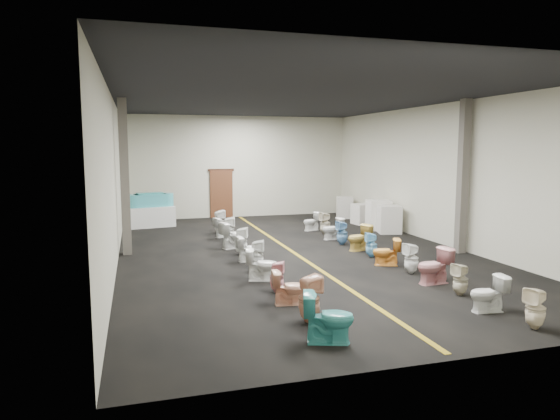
{
  "coord_description": "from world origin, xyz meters",
  "views": [
    {
      "loc": [
        -4.45,
        -14.0,
        3.11
      ],
      "look_at": [
        -0.1,
        1.0,
        1.15
      ],
      "focal_mm": 32.0,
      "sensor_mm": 36.0,
      "label": 1
    }
  ],
  "objects_px": {
    "toilet_left_11": "(219,221)",
    "toilet_left_3": "(277,277)",
    "toilet_left_0": "(328,318)",
    "appliance_crate_b": "(379,215)",
    "toilet_right_6": "(371,245)",
    "toilet_left_9": "(229,230)",
    "toilet_right_8": "(342,233)",
    "toilet_left_6": "(249,249)",
    "toilet_right_7": "(359,238)",
    "toilet_left_8": "(233,235)",
    "toilet_right_2": "(460,279)",
    "toilet_left_4": "(262,265)",
    "display_table": "(151,217)",
    "toilet_right_0": "(536,308)",
    "toilet_left_7": "(241,241)",
    "toilet_right_3": "(434,266)",
    "bathtub": "(150,200)",
    "toilet_left_5": "(257,255)",
    "toilet_left_1": "(309,299)",
    "toilet_right_1": "(488,294)",
    "appliance_crate_d": "(345,207)",
    "toilet_left_2": "(289,288)",
    "appliance_crate_a": "(389,219)",
    "toilet_left_10": "(224,227)",
    "toilet_right_5": "(386,252)",
    "appliance_crate_c": "(363,214)",
    "toilet_right_10": "(325,223)",
    "toilet_right_4": "(411,258)",
    "toilet_right_9": "(333,229)"
  },
  "relations": [
    {
      "from": "toilet_left_11",
      "to": "toilet_left_3",
      "type": "bearing_deg",
      "value": 170.56
    },
    {
      "from": "toilet_left_0",
      "to": "toilet_left_11",
      "type": "xyz_separation_m",
      "value": [
        0.01,
        10.79,
        0.01
      ]
    },
    {
      "from": "appliance_crate_b",
      "to": "toilet_right_6",
      "type": "relative_size",
      "value": 1.57
    },
    {
      "from": "toilet_left_9",
      "to": "toilet_right_8",
      "type": "relative_size",
      "value": 1.09
    },
    {
      "from": "toilet_left_6",
      "to": "toilet_right_7",
      "type": "height_order",
      "value": "toilet_right_7"
    },
    {
      "from": "toilet_left_8",
      "to": "toilet_right_7",
      "type": "xyz_separation_m",
      "value": [
        3.61,
        -1.41,
        -0.02
      ]
    },
    {
      "from": "toilet_right_2",
      "to": "toilet_right_8",
      "type": "xyz_separation_m",
      "value": [
        -0.21,
        5.8,
        0.04
      ]
    },
    {
      "from": "toilet_left_0",
      "to": "toilet_left_4",
      "type": "bearing_deg",
      "value": 19.78
    },
    {
      "from": "display_table",
      "to": "toilet_right_0",
      "type": "relative_size",
      "value": 2.45
    },
    {
      "from": "toilet_left_0",
      "to": "toilet_left_7",
      "type": "distance_m",
      "value": 6.9
    },
    {
      "from": "toilet_right_2",
      "to": "toilet_right_3",
      "type": "xyz_separation_m",
      "value": [
        -0.02,
        0.94,
        0.07
      ]
    },
    {
      "from": "bathtub",
      "to": "toilet_left_5",
      "type": "relative_size",
      "value": 2.36
    },
    {
      "from": "toilet_left_1",
      "to": "toilet_left_8",
      "type": "relative_size",
      "value": 1.04
    },
    {
      "from": "toilet_right_7",
      "to": "toilet_right_1",
      "type": "bearing_deg",
      "value": -16.9
    },
    {
      "from": "toilet_left_7",
      "to": "display_table",
      "type": "bearing_deg",
      "value": 41.07
    },
    {
      "from": "toilet_right_3",
      "to": "toilet_left_3",
      "type": "bearing_deg",
      "value": -101.1
    },
    {
      "from": "appliance_crate_d",
      "to": "toilet_left_1",
      "type": "distance_m",
      "value": 13.48
    },
    {
      "from": "toilet_left_2",
      "to": "toilet_right_6",
      "type": "distance_m",
      "value": 4.95
    },
    {
      "from": "appliance_crate_a",
      "to": "toilet_left_10",
      "type": "distance_m",
      "value": 6.02
    },
    {
      "from": "toilet_left_8",
      "to": "toilet_left_9",
      "type": "height_order",
      "value": "toilet_left_9"
    },
    {
      "from": "toilet_left_9",
      "to": "toilet_left_10",
      "type": "bearing_deg",
      "value": 7.88
    },
    {
      "from": "toilet_left_4",
      "to": "toilet_right_8",
      "type": "bearing_deg",
      "value": -29.96
    },
    {
      "from": "toilet_left_2",
      "to": "toilet_right_5",
      "type": "distance_m",
      "value": 4.23
    },
    {
      "from": "appliance_crate_c",
      "to": "toilet_right_10",
      "type": "xyz_separation_m",
      "value": [
        -2.38,
        -1.92,
        -0.0
      ]
    },
    {
      "from": "toilet_right_3",
      "to": "toilet_right_4",
      "type": "relative_size",
      "value": 1.08
    },
    {
      "from": "toilet_left_0",
      "to": "toilet_right_8",
      "type": "distance_m",
      "value": 8.18
    },
    {
      "from": "appliance_crate_b",
      "to": "toilet_left_0",
      "type": "xyz_separation_m",
      "value": [
        -5.97,
        -9.86,
        -0.15
      ]
    },
    {
      "from": "appliance_crate_a",
      "to": "appliance_crate_c",
      "type": "bearing_deg",
      "value": 90.0
    },
    {
      "from": "toilet_left_5",
      "to": "toilet_right_2",
      "type": "height_order",
      "value": "toilet_left_5"
    },
    {
      "from": "toilet_left_5",
      "to": "toilet_right_9",
      "type": "relative_size",
      "value": 1.05
    },
    {
      "from": "toilet_right_4",
      "to": "bathtub",
      "type": "bearing_deg",
      "value": -150.74
    },
    {
      "from": "appliance_crate_d",
      "to": "toilet_left_9",
      "type": "height_order",
      "value": "appliance_crate_d"
    },
    {
      "from": "toilet_left_5",
      "to": "toilet_right_0",
      "type": "distance_m",
      "value": 6.49
    },
    {
      "from": "toilet_left_0",
      "to": "toilet_left_3",
      "type": "height_order",
      "value": "toilet_left_0"
    },
    {
      "from": "toilet_left_11",
      "to": "toilet_right_2",
      "type": "bearing_deg",
      "value": -167.59
    },
    {
      "from": "toilet_left_4",
      "to": "toilet_right_3",
      "type": "xyz_separation_m",
      "value": [
        3.72,
        -1.4,
        0.04
      ]
    },
    {
      "from": "toilet_right_6",
      "to": "toilet_right_8",
      "type": "relative_size",
      "value": 0.92
    },
    {
      "from": "toilet_left_8",
      "to": "toilet_right_1",
      "type": "distance_m",
      "value": 8.11
    },
    {
      "from": "toilet_left_2",
      "to": "toilet_left_4",
      "type": "bearing_deg",
      "value": 10.01
    },
    {
      "from": "appliance_crate_b",
      "to": "toilet_left_3",
      "type": "xyz_separation_m",
      "value": [
        -6.0,
        -6.94,
        -0.22
      ]
    },
    {
      "from": "display_table",
      "to": "toilet_left_1",
      "type": "relative_size",
      "value": 2.09
    },
    {
      "from": "toilet_left_0",
      "to": "toilet_left_1",
      "type": "bearing_deg",
      "value": 17.04
    },
    {
      "from": "toilet_right_9",
      "to": "toilet_right_10",
      "type": "bearing_deg",
      "value": 170.71
    },
    {
      "from": "toilet_left_5",
      "to": "toilet_right_8",
      "type": "distance_m",
      "value": 4.2
    },
    {
      "from": "toilet_right_1",
      "to": "toilet_right_10",
      "type": "xyz_separation_m",
      "value": [
        0.12,
        8.76,
        0.06
      ]
    },
    {
      "from": "toilet_right_0",
      "to": "toilet_right_9",
      "type": "relative_size",
      "value": 0.99
    },
    {
      "from": "toilet_left_3",
      "to": "toilet_left_5",
      "type": "relative_size",
      "value": 0.88
    },
    {
      "from": "toilet_left_2",
      "to": "toilet_left_6",
      "type": "distance_m",
      "value": 3.92
    },
    {
      "from": "appliance_crate_c",
      "to": "toilet_right_5",
      "type": "relative_size",
      "value": 1.14
    },
    {
      "from": "display_table",
      "to": "toilet_right_7",
      "type": "relative_size",
      "value": 2.29
    }
  ]
}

